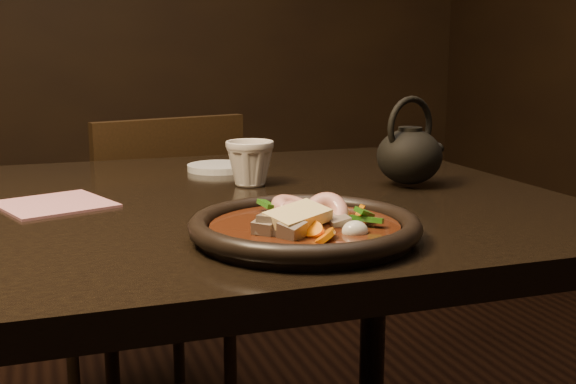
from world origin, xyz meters
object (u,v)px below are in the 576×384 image
object	(u,v)px
tea_cup	(250,162)
table	(45,261)
plate	(305,228)
teapot	(410,153)
chair	(156,264)

from	to	relation	value
tea_cup	table	bearing A→B (deg)	-166.16
plate	teapot	size ratio (longest dim) A/B	1.92
chair	teapot	world-z (taller)	teapot
plate	tea_cup	world-z (taller)	tea_cup
chair	teapot	size ratio (longest dim) A/B	5.50
table	plate	distance (m)	0.42
chair	plate	world-z (taller)	chair
table	chair	xyz separation A→B (m)	(0.26, 0.67, -0.22)
chair	plate	bearing A→B (deg)	78.14
plate	teapot	bearing A→B (deg)	43.05
chair	plate	distance (m)	1.00
plate	tea_cup	distance (m)	0.37
table	teapot	distance (m)	0.61
tea_cup	teapot	size ratio (longest dim) A/B	0.55
chair	teapot	xyz separation A→B (m)	(0.34, -0.67, 0.36)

